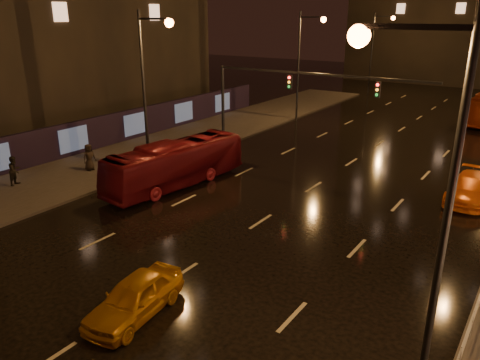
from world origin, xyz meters
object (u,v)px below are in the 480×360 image
object	(u,v)px
bus_red	(176,164)
pedestrian_c	(89,157)
taxi_far	(470,188)
pedestrian_b	(15,171)
taxi_near	(135,297)

from	to	relation	value
bus_red	pedestrian_c	world-z (taller)	bus_red
taxi_far	pedestrian_b	xyz separation A→B (m)	(-22.64, -12.85, 0.31)
bus_red	taxi_far	world-z (taller)	bus_red
taxi_near	pedestrian_b	xyz separation A→B (m)	(-15.14, 4.94, 0.34)
pedestrian_c	taxi_far	bearing A→B (deg)	-59.92
taxi_near	pedestrian_b	world-z (taller)	pedestrian_b
taxi_far	bus_red	bearing A→B (deg)	-154.58
taxi_far	pedestrian_c	size ratio (longest dim) A/B	2.83
bus_red	taxi_near	distance (m)	12.98
bus_red	pedestrian_c	xyz separation A→B (m)	(-6.26, -1.36, -0.32)
bus_red	pedestrian_c	size ratio (longest dim) A/B	5.53
taxi_near	bus_red	bearing A→B (deg)	118.65
pedestrian_c	taxi_near	bearing A→B (deg)	-115.71
bus_red	pedestrian_b	size ratio (longest dim) A/B	5.47
bus_red	taxi_far	distance (m)	16.66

